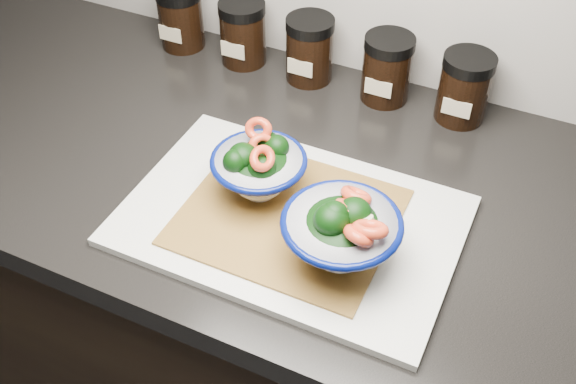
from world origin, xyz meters
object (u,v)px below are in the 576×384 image
at_px(spice_jar_b, 243,33).
at_px(spice_jar_c, 310,49).
at_px(spice_jar_d, 387,68).
at_px(spice_jar_e, 464,88).
at_px(spice_jar_a, 181,17).
at_px(cutting_board, 291,221).
at_px(bowl_right, 342,232).
at_px(bowl_left, 259,168).

bearing_deg(spice_jar_b, spice_jar_c, 0.00).
bearing_deg(spice_jar_d, spice_jar_e, 0.00).
relative_size(spice_jar_a, spice_jar_b, 1.00).
xyz_separation_m(spice_jar_c, spice_jar_d, (0.14, 0.00, 0.00)).
bearing_deg(cutting_board, spice_jar_e, 66.50).
height_order(spice_jar_c, spice_jar_d, same).
relative_size(spice_jar_d, spice_jar_e, 1.00).
height_order(cutting_board, bowl_right, bowl_right).
distance_m(cutting_board, bowl_left, 0.08).
bearing_deg(bowl_left, spice_jar_e, 56.36).
distance_m(bowl_left, spice_jar_e, 0.37).
height_order(spice_jar_d, spice_jar_e, same).
distance_m(cutting_board, spice_jar_a, 0.51).
bearing_deg(cutting_board, spice_jar_a, 138.32).
distance_m(bowl_right, spice_jar_a, 0.60).
bearing_deg(spice_jar_c, bowl_right, -60.96).
distance_m(bowl_left, spice_jar_d, 0.32).
xyz_separation_m(bowl_left, spice_jar_e, (0.21, 0.31, -0.00)).
height_order(cutting_board, spice_jar_b, spice_jar_b).
bearing_deg(bowl_right, cutting_board, 154.58).
bearing_deg(spice_jar_a, bowl_left, -44.38).
distance_m(spice_jar_c, spice_jar_e, 0.27).
xyz_separation_m(bowl_right, spice_jar_c, (-0.21, 0.38, -0.01)).
bearing_deg(cutting_board, bowl_left, 156.91).
relative_size(cutting_board, spice_jar_c, 3.98).
xyz_separation_m(spice_jar_a, spice_jar_e, (0.52, 0.00, 0.00)).
bearing_deg(spice_jar_a, spice_jar_e, 0.00).
height_order(spice_jar_c, spice_jar_e, same).
distance_m(cutting_board, spice_jar_e, 0.37).
xyz_separation_m(spice_jar_b, spice_jar_c, (0.13, 0.00, 0.00)).
xyz_separation_m(bowl_right, spice_jar_e, (0.06, 0.38, -0.01)).
height_order(bowl_right, spice_jar_e, bowl_right).
bearing_deg(spice_jar_d, spice_jar_b, 180.00).
relative_size(bowl_right, spice_jar_b, 1.34).
distance_m(bowl_right, spice_jar_e, 0.38).
xyz_separation_m(spice_jar_b, spice_jar_d, (0.27, 0.00, 0.00)).
distance_m(bowl_right, spice_jar_c, 0.43).
xyz_separation_m(bowl_left, spice_jar_d, (0.08, 0.31, -0.00)).
bearing_deg(cutting_board, spice_jar_b, 126.59).
xyz_separation_m(bowl_left, spice_jar_b, (-0.19, 0.31, -0.00)).
relative_size(spice_jar_b, spice_jar_c, 1.00).
relative_size(bowl_left, bowl_right, 0.88).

